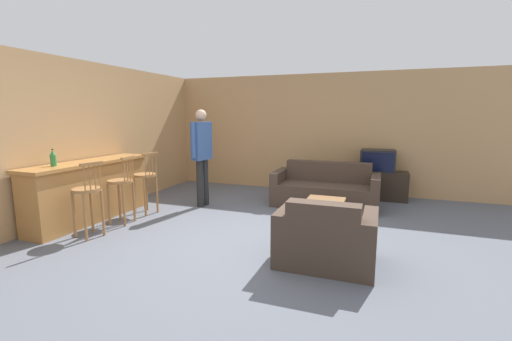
{
  "coord_description": "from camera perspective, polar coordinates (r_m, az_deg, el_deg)",
  "views": [
    {
      "loc": [
        1.63,
        -4.11,
        1.7
      ],
      "look_at": [
        -0.18,
        0.82,
        0.85
      ],
      "focal_mm": 24.0,
      "sensor_mm": 36.0,
      "label": 1
    }
  ],
  "objects": [
    {
      "name": "coffee_table",
      "position": [
        5.41,
        11.1,
        -5.86
      ],
      "size": [
        0.59,
        1.01,
        0.36
      ],
      "color": "brown",
      "rests_on": "ground_plane"
    },
    {
      "name": "wall_left",
      "position": [
        7.19,
        -21.17,
        5.4
      ],
      "size": [
        0.08,
        8.56,
        2.6
      ],
      "color": "tan",
      "rests_on": "ground_plane"
    },
    {
      "name": "couch_far",
      "position": [
        6.61,
        11.51,
        -3.26
      ],
      "size": [
        1.94,
        0.85,
        0.81
      ],
      "color": "#423328",
      "rests_on": "ground_plane"
    },
    {
      "name": "bottle",
      "position": [
        5.73,
        -30.73,
        1.74
      ],
      "size": [
        0.08,
        0.08,
        0.25
      ],
      "color": "#2D7F3D",
      "rests_on": "bar_counter"
    },
    {
      "name": "person_by_window",
      "position": [
        6.43,
        -9.01,
        3.09
      ],
      "size": [
        0.23,
        0.55,
        1.8
      ],
      "color": "black",
      "rests_on": "ground_plane"
    },
    {
      "name": "tv_unit",
      "position": [
        7.44,
        19.42,
        -2.29
      ],
      "size": [
        1.2,
        0.45,
        0.57
      ],
      "color": "#2D2319",
      "rests_on": "ground_plane"
    },
    {
      "name": "bar_chair_far",
      "position": [
        6.22,
        -17.93,
        -1.57
      ],
      "size": [
        0.45,
        0.45,
        1.08
      ],
      "color": "#996638",
      "rests_on": "ground_plane"
    },
    {
      "name": "armchair_near",
      "position": [
        4.07,
        11.57,
        -11.2
      ],
      "size": [
        1.1,
        0.81,
        0.79
      ],
      "color": "#423328",
      "rests_on": "ground_plane"
    },
    {
      "name": "bar_chair_mid",
      "position": [
        5.78,
        -21.53,
        -2.57
      ],
      "size": [
        0.42,
        0.42,
        1.08
      ],
      "color": "#996638",
      "rests_on": "ground_plane"
    },
    {
      "name": "bar_chair_near",
      "position": [
        5.31,
        -26.25,
        -3.87
      ],
      "size": [
        0.45,
        0.45,
        1.08
      ],
      "color": "#996638",
      "rests_on": "ground_plane"
    },
    {
      "name": "ground_plane",
      "position": [
        4.74,
        -1.35,
        -11.83
      ],
      "size": [
        24.0,
        24.0,
        0.0
      ],
      "primitive_type": "plane",
      "color": "#565B66"
    },
    {
      "name": "wall_back",
      "position": [
        7.85,
        8.25,
        6.19
      ],
      "size": [
        9.4,
        0.08,
        2.6
      ],
      "color": "tan",
      "rests_on": "ground_plane"
    },
    {
      "name": "book_on_table",
      "position": [
        5.35,
        11.94,
        -5.32
      ],
      "size": [
        0.23,
        0.22,
        0.03
      ],
      "color": "#33704C",
      "rests_on": "coffee_table"
    },
    {
      "name": "bar_counter",
      "position": [
        6.19,
        -25.86,
        -3.01
      ],
      "size": [
        0.55,
        2.22,
        0.97
      ],
      "color": "#A87038",
      "rests_on": "ground_plane"
    },
    {
      "name": "tv",
      "position": [
        7.36,
        19.63,
        1.58
      ],
      "size": [
        0.67,
        0.47,
        0.44
      ],
      "color": "black",
      "rests_on": "tv_unit"
    }
  ]
}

